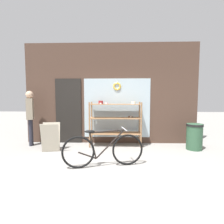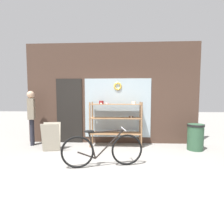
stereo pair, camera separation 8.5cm
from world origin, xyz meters
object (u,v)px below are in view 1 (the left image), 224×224
Objects in this scene: trash_bin at (194,136)px; bicycle at (103,150)px; sandwich_board at (51,137)px; pedestrian at (30,113)px; display_case at (115,118)px.

bicycle is at bearing -151.82° from trash_bin.
trash_bin is at bearing -5.43° from sandwich_board.
trash_bin is at bearing 68.90° from pedestrian.
bicycle is 2.20× the size of sandwich_board.
display_case is 2.34m from trash_bin.
display_case is 1.99× the size of sandwich_board.
bicycle is 2.34× the size of trash_bin.
display_case is 2.12× the size of trash_bin.
trash_bin is (4.90, -0.26, -0.60)m from pedestrian.
bicycle is 2.95m from pedestrian.
sandwich_board is at bearing 37.06° from pedestrian.
display_case reaches higher than sandwich_board.
sandwich_board is 4.07m from trash_bin.
sandwich_board is 1.20m from pedestrian.
trash_bin is (2.51, 1.35, 0.03)m from bicycle.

